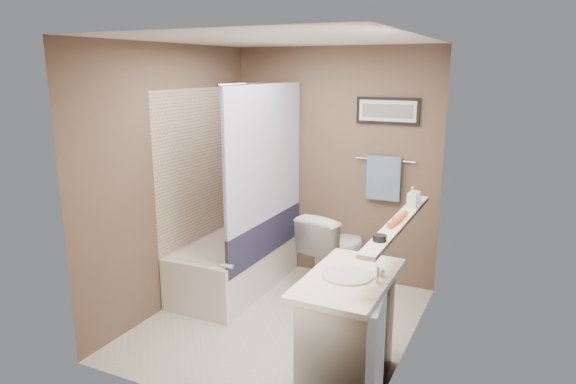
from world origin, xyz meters
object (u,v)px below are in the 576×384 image
at_px(vanity, 348,337).
at_px(glass_jar, 415,197).
at_px(hair_brush_front, 395,222).
at_px(soap_bottle, 412,197).
at_px(bathtub, 236,264).
at_px(toilet, 335,250).
at_px(candle_bowl_near, 380,238).
at_px(hair_brush_back, 400,216).

relative_size(vanity, glass_jar, 9.00).
bearing_deg(hair_brush_front, soap_bottle, 90.00).
relative_size(bathtub, toilet, 1.87).
bearing_deg(candle_bowl_near, vanity, -178.01).
height_order(vanity, hair_brush_back, hair_brush_back).
distance_m(candle_bowl_near, soap_bottle, 0.91).
relative_size(bathtub, soap_bottle, 9.21).
xyz_separation_m(vanity, hair_brush_front, (0.19, 0.39, 0.74)).
distance_m(hair_brush_front, hair_brush_back, 0.15).
distance_m(bathtub, soap_bottle, 2.03).
xyz_separation_m(vanity, hair_brush_back, (0.19, 0.54, 0.74)).
distance_m(hair_brush_front, soap_bottle, 0.52).
bearing_deg(soap_bottle, vanity, -101.44).
height_order(bathtub, glass_jar, glass_jar).
xyz_separation_m(hair_brush_front, glass_jar, (0.00, 0.65, 0.03)).
xyz_separation_m(vanity, soap_bottle, (0.19, 0.91, 0.80)).
bearing_deg(glass_jar, toilet, 148.61).
height_order(toilet, candle_bowl_near, candle_bowl_near).
height_order(vanity, candle_bowl_near, candle_bowl_near).
xyz_separation_m(glass_jar, soap_bottle, (0.00, -0.13, 0.03)).
xyz_separation_m(bathtub, candle_bowl_near, (1.79, -1.13, 0.89)).
bearing_deg(toilet, hair_brush_back, 144.06).
xyz_separation_m(vanity, glass_jar, (0.19, 1.04, 0.77)).
height_order(bathtub, vanity, vanity).
bearing_deg(vanity, bathtub, 137.31).
bearing_deg(vanity, hair_brush_front, 57.62).
bearing_deg(hair_brush_back, soap_bottle, 90.00).
distance_m(candle_bowl_near, hair_brush_back, 0.53).
bearing_deg(hair_brush_front, hair_brush_back, 90.00).
height_order(hair_brush_front, soap_bottle, soap_bottle).
relative_size(bathtub, glass_jar, 15.00).
bearing_deg(bathtub, vanity, -36.36).
xyz_separation_m(candle_bowl_near, hair_brush_front, (0.00, 0.39, 0.00)).
relative_size(vanity, soap_bottle, 5.52).
bearing_deg(soap_bottle, toilet, 142.95).
height_order(vanity, hair_brush_front, hair_brush_front).
distance_m(toilet, soap_bottle, 1.36).
bearing_deg(hair_brush_front, toilet, 126.54).
bearing_deg(bathtub, hair_brush_back, -19.48).
distance_m(toilet, glass_jar, 1.28).
bearing_deg(glass_jar, hair_brush_back, -90.00).
distance_m(toilet, hair_brush_back, 1.54).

